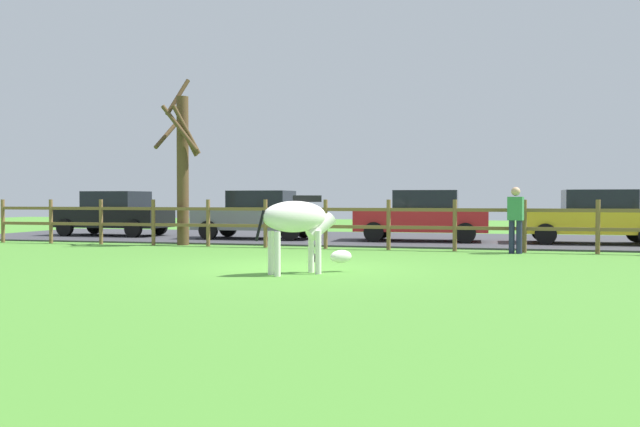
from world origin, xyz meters
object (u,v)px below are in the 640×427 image
object	(u,v)px
crow_on_grass	(315,256)
parked_car_yellow	(594,216)
parked_car_black	(114,213)
visitor_near_fence	(516,217)
bare_tree	(182,163)
zebra	(299,222)
parked_car_red	(422,215)
parked_car_grey	(258,214)

from	to	relation	value
crow_on_grass	parked_car_yellow	bearing A→B (deg)	46.79
parked_car_black	visitor_near_fence	distance (m)	14.05
bare_tree	crow_on_grass	size ratio (longest dim) A/B	22.83
parked_car_black	zebra	bearing A→B (deg)	-44.54
visitor_near_fence	parked_car_red	bearing A→B (deg)	126.27
parked_car_yellow	visitor_near_fence	xyz separation A→B (m)	(-2.30, -3.59, 0.06)
crow_on_grass	parked_car_yellow	xyz separation A→B (m)	(6.52, 6.94, 0.72)
bare_tree	crow_on_grass	distance (m)	6.87
bare_tree	parked_car_yellow	size ratio (longest dim) A/B	1.23
parked_car_red	zebra	bearing A→B (deg)	-97.93
zebra	parked_car_grey	bearing A→B (deg)	114.09
crow_on_grass	visitor_near_fence	distance (m)	5.44
bare_tree	parked_car_red	bearing A→B (deg)	23.51
crow_on_grass	parked_car_grey	xyz separation A→B (m)	(-3.72, 6.75, 0.72)
crow_on_grass	parked_car_grey	bearing A→B (deg)	118.86
visitor_near_fence	crow_on_grass	bearing A→B (deg)	-141.54
parked_car_black	visitor_near_fence	xyz separation A→B (m)	(13.51, -3.86, 0.06)
parked_car_red	parked_car_yellow	world-z (taller)	same
visitor_near_fence	zebra	bearing A→B (deg)	-125.00
bare_tree	zebra	bearing A→B (deg)	-49.42
bare_tree	crow_on_grass	world-z (taller)	bare_tree
visitor_near_fence	parked_car_yellow	bearing A→B (deg)	57.32
crow_on_grass	visitor_near_fence	size ratio (longest dim) A/B	0.13
bare_tree	zebra	distance (m)	8.40
parked_car_grey	parked_car_red	bearing A→B (deg)	2.03
zebra	parked_car_red	xyz separation A→B (m)	(1.28, 9.18, -0.08)
crow_on_grass	visitor_near_fence	xyz separation A→B (m)	(4.21, 3.35, 0.78)
bare_tree	visitor_near_fence	world-z (taller)	bare_tree
parked_car_grey	visitor_near_fence	world-z (taller)	visitor_near_fence
bare_tree	crow_on_grass	bearing A→B (deg)	-38.48
zebra	parked_car_yellow	distance (m)	11.09
parked_car_grey	zebra	bearing A→B (deg)	-65.91
bare_tree	visitor_near_fence	bearing A→B (deg)	-4.26
crow_on_grass	parked_car_black	world-z (taller)	parked_car_black
zebra	parked_car_black	xyz separation A→B (m)	(-9.60, 9.44, -0.08)
crow_on_grass	visitor_near_fence	world-z (taller)	visitor_near_fence
zebra	crow_on_grass	world-z (taller)	zebra
parked_car_yellow	visitor_near_fence	world-z (taller)	visitor_near_fence
parked_car_red	visitor_near_fence	distance (m)	4.45
zebra	parked_car_yellow	size ratio (longest dim) A/B	0.39
zebra	parked_car_red	size ratio (longest dim) A/B	0.38
zebra	bare_tree	bearing A→B (deg)	130.58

